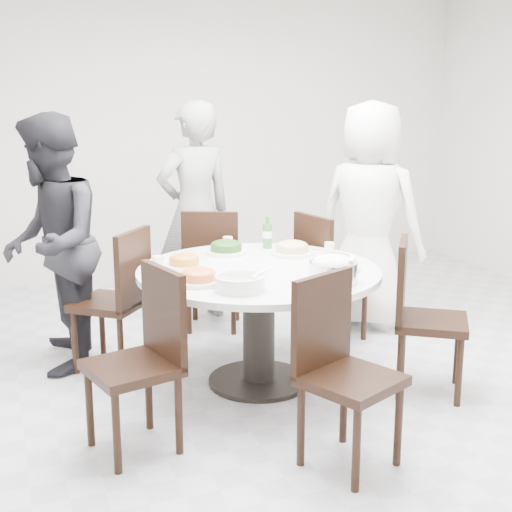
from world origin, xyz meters
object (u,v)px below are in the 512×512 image
object	(u,v)px
chair_sw	(132,364)
beverage_bottle	(267,232)
chair_n	(213,268)
diner_middle	(195,212)
dining_table	(259,327)
rice_bowl	(333,272)
diner_right	(370,216)
diner_left	(51,244)
chair_nw	(109,300)
chair_se	(432,318)
chair_s	(351,376)
chair_ne	(333,276)
soup_bowl	(240,283)

from	to	relation	value
chair_sw	beverage_bottle	bearing A→B (deg)	119.16
chair_n	diner_middle	xyz separation A→B (m)	(-0.06, 0.28, 0.40)
dining_table	rice_bowl	bearing A→B (deg)	-56.05
dining_table	diner_right	distance (m)	1.53
diner_left	dining_table	bearing A→B (deg)	67.12
diner_left	diner_middle	bearing A→B (deg)	130.04
chair_n	chair_nw	world-z (taller)	same
dining_table	beverage_bottle	size ratio (longest dim) A/B	6.80
chair_sw	diner_right	distance (m)	2.56
diner_right	chair_se	bearing A→B (deg)	130.85
chair_n	diner_right	xyz separation A→B (m)	(1.16, -0.35, 0.40)
chair_s	chair_n	bearing A→B (deg)	65.58
dining_table	beverage_bottle	bearing A→B (deg)	63.96
dining_table	chair_ne	xyz separation A→B (m)	(0.81, 0.61, 0.10)
chair_n	chair_nw	bearing A→B (deg)	55.78
chair_nw	diner_left	distance (m)	0.52
chair_sw	rice_bowl	distance (m)	1.25
diner_left	soup_bowl	bearing A→B (deg)	47.31
chair_nw	diner_right	distance (m)	2.09
chair_n	diner_right	world-z (taller)	diner_right
chair_ne	diner_right	world-z (taller)	diner_right
chair_nw	diner_middle	bearing A→B (deg)	175.04
chair_sw	chair_nw	bearing A→B (deg)	162.01
chair_s	chair_se	distance (m)	1.07
rice_bowl	chair_n	bearing A→B (deg)	98.74
diner_left	rice_bowl	bearing A→B (deg)	60.42
chair_sw	chair_s	distance (m)	1.10
chair_s	rice_bowl	bearing A→B (deg)	46.70
soup_bowl	chair_se	bearing A→B (deg)	-3.43
dining_table	chair_n	bearing A→B (deg)	87.57
chair_ne	chair_nw	distance (m)	1.65
chair_nw	chair_sw	distance (m)	1.17
dining_table	soup_bowl	size ratio (longest dim) A/B	5.42
chair_n	chair_nw	size ratio (longest dim) A/B	1.00
chair_se	diner_right	xyz separation A→B (m)	(0.27, 1.29, 0.40)
diner_right	beverage_bottle	world-z (taller)	diner_right
rice_bowl	soup_bowl	bearing A→B (deg)	178.05
chair_ne	chair_n	distance (m)	0.93
dining_table	chair_n	distance (m)	1.15
chair_ne	beverage_bottle	bearing A→B (deg)	85.19
chair_sw	chair_n	bearing A→B (deg)	136.54
chair_s	soup_bowl	xyz separation A→B (m)	(-0.33, 0.69, 0.32)
diner_right	rice_bowl	xyz separation A→B (m)	(-0.91, -1.23, -0.06)
chair_s	beverage_bottle	bearing A→B (deg)	58.42
chair_n	soup_bowl	bearing A→B (deg)	101.64
diner_middle	rice_bowl	world-z (taller)	diner_middle
diner_middle	chair_ne	bearing A→B (deg)	124.70
rice_bowl	beverage_bottle	size ratio (longest dim) A/B	1.26
diner_left	beverage_bottle	bearing A→B (deg)	91.19
chair_s	beverage_bottle	world-z (taller)	beverage_bottle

